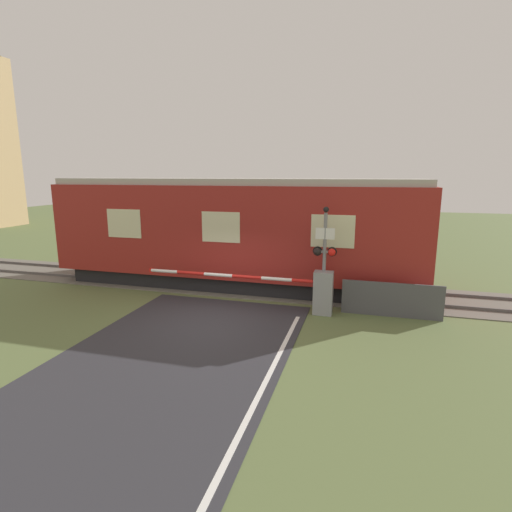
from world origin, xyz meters
TOP-DOWN VIEW (x-y plane):
  - ground_plane at (0.00, 0.00)m, footprint 80.00×80.00m
  - track_bed at (0.00, 3.91)m, footprint 36.00×3.20m
  - train at (-0.56, 3.91)m, footprint 14.26×2.90m
  - crossing_barrier at (2.70, 1.53)m, footprint 6.47×0.44m
  - signal_post at (3.19, 1.69)m, footprint 0.75×0.26m
  - roadside_fence at (5.30, 1.86)m, footprint 3.05×0.06m

SIDE VIEW (x-z plane):
  - ground_plane at x=0.00m, z-range 0.00..0.00m
  - track_bed at x=0.00m, z-range -0.04..0.09m
  - roadside_fence at x=5.30m, z-range 0.00..1.10m
  - crossing_barrier at x=2.70m, z-range 0.06..1.45m
  - signal_post at x=3.19m, z-range 0.24..3.66m
  - train at x=-0.56m, z-range 0.05..4.28m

